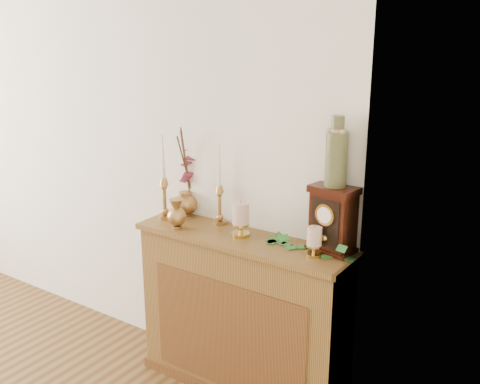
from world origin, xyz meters
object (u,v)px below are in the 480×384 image
Objects in this scene: ginger_jar at (188,174)px; ceramic_vase at (336,155)px; bud_vase at (177,214)px; candlestick_center at (220,198)px; mantel_clock at (333,220)px; candlestick_left at (164,192)px.

ginger_jar is 1.56× the size of ceramic_vase.
ginger_jar is at bearing 114.41° from bud_vase.
ceramic_vase is at bearing -3.12° from ginger_jar.
candlestick_center is 0.28m from ginger_jar.
ginger_jar is at bearing 176.88° from ceramic_vase.
ceramic_vase is at bearing 90.00° from mantel_clock.
bud_vase is 0.50× the size of ceramic_vase.
ceramic_vase is (0.69, -0.00, 0.34)m from candlestick_center.
mantel_clock is at bearing -0.44° from candlestick_center.
candlestick_center is at bearing -10.75° from ginger_jar.
candlestick_center reaches higher than mantel_clock.
candlestick_left is 0.18m from ginger_jar.
candlestick_center is 0.69m from mantel_clock.
ceramic_vase reaches higher than candlestick_center.
ceramic_vase is (0.96, -0.05, 0.25)m from ginger_jar.
ginger_jar is at bearing 69.02° from candlestick_left.
candlestick_left is 0.34m from candlestick_center.
ginger_jar reaches higher than candlestick_left.
ginger_jar is (0.06, 0.15, 0.08)m from candlestick_left.
candlestick_left is at bearing -110.98° from ginger_jar.
ginger_jar reaches higher than mantel_clock.
mantel_clock is (0.96, -0.06, -0.08)m from ginger_jar.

